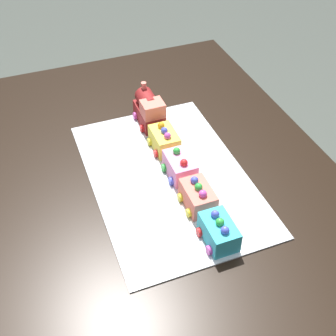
% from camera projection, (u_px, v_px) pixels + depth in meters
% --- Properties ---
extents(ground_plane, '(8.00, 8.00, 0.00)m').
position_uv_depth(ground_plane, '(159.00, 324.00, 1.65)').
color(ground_plane, '#474C44').
extents(dining_table, '(1.40, 1.00, 0.74)m').
position_uv_depth(dining_table, '(155.00, 213.00, 1.22)').
color(dining_table, black).
rests_on(dining_table, ground).
extents(cake_board, '(0.60, 0.40, 0.00)m').
position_uv_depth(cake_board, '(168.00, 177.00, 1.17)').
color(cake_board, silver).
rests_on(cake_board, dining_table).
extents(cake_locomotive, '(0.14, 0.08, 0.12)m').
position_uv_depth(cake_locomotive, '(149.00, 110.00, 1.32)').
color(cake_locomotive, maroon).
rests_on(cake_locomotive, cake_board).
extents(cake_car_hopper_lemon, '(0.10, 0.08, 0.07)m').
position_uv_depth(cake_car_hopper_lemon, '(164.00, 140.00, 1.24)').
color(cake_car_hopper_lemon, '#F4E04C').
rests_on(cake_car_hopper_lemon, cake_board).
extents(cake_car_tanker_bubblegum, '(0.10, 0.08, 0.07)m').
position_uv_depth(cake_car_tanker_bubblegum, '(180.00, 166.00, 1.16)').
color(cake_car_tanker_bubblegum, pink).
rests_on(cake_car_tanker_bubblegum, cake_board).
extents(cake_car_gondola_coral, '(0.10, 0.08, 0.07)m').
position_uv_depth(cake_car_gondola_coral, '(198.00, 196.00, 1.08)').
color(cake_car_gondola_coral, '#F27260').
rests_on(cake_car_gondola_coral, cake_board).
extents(cake_car_flatbed_turquoise, '(0.10, 0.08, 0.07)m').
position_uv_depth(cake_car_flatbed_turquoise, '(219.00, 231.00, 1.00)').
color(cake_car_flatbed_turquoise, '#38B7C6').
rests_on(cake_car_flatbed_turquoise, cake_board).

